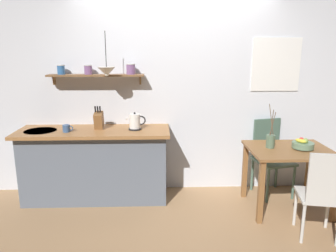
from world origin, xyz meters
name	(u,v)px	position (x,y,z in m)	size (l,w,h in m)	color
ground_plane	(177,208)	(0.00, 0.00, 0.00)	(14.00, 14.00, 0.00)	#A87F56
back_wall	(190,89)	(0.20, 0.65, 1.35)	(6.80, 0.11, 2.70)	silver
kitchen_counter	(96,164)	(-1.00, 0.32, 0.46)	(1.83, 0.63, 0.90)	slate
wall_shelf	(97,73)	(-0.95, 0.49, 1.56)	(1.17, 0.20, 0.26)	brown
dining_table	(289,159)	(1.28, -0.03, 0.62)	(0.92, 0.75, 0.74)	brown
dining_chair_near	(321,192)	(1.35, -0.69, 0.50)	(0.45, 0.46, 0.93)	silver
dining_chair_far	(270,153)	(1.23, 0.42, 0.53)	(0.52, 0.52, 0.97)	#4C6B5B
fruit_bowl	(303,144)	(1.43, -0.05, 0.79)	(0.24, 0.24, 0.13)	slate
twig_vase	(271,141)	(1.07, 0.01, 0.82)	(0.10, 0.10, 0.51)	#567056
electric_kettle	(135,122)	(-0.50, 0.29, 0.99)	(0.24, 0.15, 0.22)	black
knife_block	(99,120)	(-0.94, 0.35, 1.01)	(0.10, 0.19, 0.29)	brown
coffee_mug_by_sink	(67,128)	(-1.29, 0.21, 0.94)	(0.12, 0.08, 0.09)	#3D5B89
pendant_lamp	(107,71)	(-0.81, 0.26, 1.60)	(0.20, 0.20, 0.50)	black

